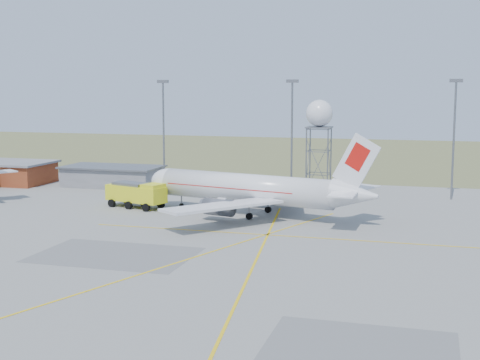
# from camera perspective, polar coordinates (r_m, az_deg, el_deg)

# --- Properties ---
(ground) EXTENTS (400.00, 400.00, 0.00)m
(ground) POSITION_cam_1_polar(r_m,az_deg,el_deg) (57.85, 0.70, -11.27)
(ground) COLOR gray
(ground) RESTS_ON ground
(grass_strip) EXTENTS (400.00, 120.00, 0.03)m
(grass_strip) POSITION_cam_1_polar(r_m,az_deg,el_deg) (194.17, 11.75, 2.08)
(grass_strip) COLOR olive
(grass_strip) RESTS_ON ground
(building_grey) EXTENTS (19.00, 10.00, 3.90)m
(building_grey) POSITION_cam_1_polar(r_m,az_deg,el_deg) (132.09, -10.82, 0.32)
(building_grey) COLOR gray
(building_grey) RESTS_ON ground
(mast_a) EXTENTS (2.20, 0.50, 20.50)m
(mast_a) POSITION_cam_1_polar(r_m,az_deg,el_deg) (128.79, -6.55, 4.73)
(mast_a) COLOR slate
(mast_a) RESTS_ON ground
(mast_b) EXTENTS (2.20, 0.50, 20.50)m
(mast_b) POSITION_cam_1_polar(r_m,az_deg,el_deg) (121.40, 4.45, 4.57)
(mast_b) COLOR slate
(mast_b) RESTS_ON ground
(mast_c) EXTENTS (2.20, 0.50, 20.50)m
(mast_c) POSITION_cam_1_polar(r_m,az_deg,el_deg) (118.96, 17.81, 4.16)
(mast_c) COLOR slate
(mast_c) RESTS_ON ground
(airliner_main) EXTENTS (37.73, 35.99, 12.94)m
(airliner_main) POSITION_cam_1_polar(r_m,az_deg,el_deg) (99.89, 0.87, -0.78)
(airliner_main) COLOR silver
(airliner_main) RESTS_ON ground
(radar_tower) EXTENTS (4.68, 4.68, 16.96)m
(radar_tower) POSITION_cam_1_polar(r_m,az_deg,el_deg) (117.68, 6.75, 3.19)
(radar_tower) COLOR slate
(radar_tower) RESTS_ON ground
(fire_truck) EXTENTS (10.80, 6.47, 4.10)m
(fire_truck) POSITION_cam_1_polar(r_m,az_deg,el_deg) (107.66, -8.75, -1.32)
(fire_truck) COLOR yellow
(fire_truck) RESTS_ON ground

